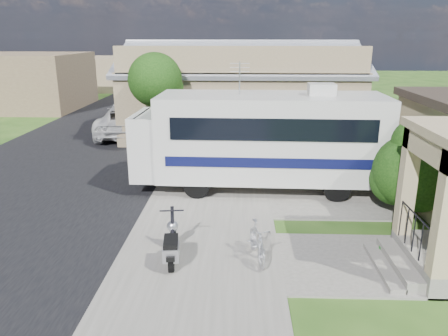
{
  "coord_description": "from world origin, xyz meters",
  "views": [
    {
      "loc": [
        -0.01,
        -10.48,
        5.24
      ],
      "look_at": [
        -0.5,
        2.5,
        1.3
      ],
      "focal_mm": 35.0,
      "sensor_mm": 36.0,
      "label": 1
    }
  ],
  "objects_px": {
    "motorhome": "(261,137)",
    "garden_hose": "(387,251)",
    "shrub": "(413,168)",
    "van": "(143,101)",
    "pickup_truck": "(128,120)",
    "bicycle": "(257,244)",
    "scooter": "(172,245)"
  },
  "relations": [
    {
      "from": "scooter",
      "to": "bicycle",
      "type": "relative_size",
      "value": 1.1
    },
    {
      "from": "motorhome",
      "to": "van",
      "type": "relative_size",
      "value": 1.37
    },
    {
      "from": "motorhome",
      "to": "shrub",
      "type": "bearing_deg",
      "value": -26.78
    },
    {
      "from": "motorhome",
      "to": "pickup_truck",
      "type": "bearing_deg",
      "value": 130.18
    },
    {
      "from": "motorhome",
      "to": "pickup_truck",
      "type": "xyz_separation_m",
      "value": [
        -6.89,
        8.59,
        -1.04
      ]
    },
    {
      "from": "pickup_truck",
      "to": "garden_hose",
      "type": "relative_size",
      "value": 14.15
    },
    {
      "from": "motorhome",
      "to": "shrub",
      "type": "xyz_separation_m",
      "value": [
        4.36,
        -2.34,
        -0.36
      ]
    },
    {
      "from": "pickup_truck",
      "to": "shrub",
      "type": "bearing_deg",
      "value": 130.26
    },
    {
      "from": "pickup_truck",
      "to": "van",
      "type": "bearing_deg",
      "value": -90.73
    },
    {
      "from": "motorhome",
      "to": "shrub",
      "type": "distance_m",
      "value": 4.96
    },
    {
      "from": "bicycle",
      "to": "motorhome",
      "type": "bearing_deg",
      "value": 76.08
    },
    {
      "from": "shrub",
      "to": "garden_hose",
      "type": "xyz_separation_m",
      "value": [
        -1.38,
        -2.52,
        -1.43
      ]
    },
    {
      "from": "van",
      "to": "garden_hose",
      "type": "distance_m",
      "value": 22.6
    },
    {
      "from": "motorhome",
      "to": "pickup_truck",
      "type": "height_order",
      "value": "motorhome"
    },
    {
      "from": "shrub",
      "to": "garden_hose",
      "type": "height_order",
      "value": "shrub"
    },
    {
      "from": "shrub",
      "to": "van",
      "type": "relative_size",
      "value": 0.47
    },
    {
      "from": "shrub",
      "to": "garden_hose",
      "type": "bearing_deg",
      "value": -118.78
    },
    {
      "from": "motorhome",
      "to": "bicycle",
      "type": "xyz_separation_m",
      "value": [
        -0.3,
        -5.3,
        -1.41
      ]
    },
    {
      "from": "motorhome",
      "to": "scooter",
      "type": "bearing_deg",
      "value": -111.5
    },
    {
      "from": "garden_hose",
      "to": "shrub",
      "type": "bearing_deg",
      "value": 61.22
    },
    {
      "from": "shrub",
      "to": "bicycle",
      "type": "relative_size",
      "value": 1.93
    },
    {
      "from": "motorhome",
      "to": "garden_hose",
      "type": "bearing_deg",
      "value": -57.04
    },
    {
      "from": "van",
      "to": "garden_hose",
      "type": "bearing_deg",
      "value": -54.62
    },
    {
      "from": "shrub",
      "to": "scooter",
      "type": "bearing_deg",
      "value": -154.74
    },
    {
      "from": "scooter",
      "to": "garden_hose",
      "type": "height_order",
      "value": "scooter"
    },
    {
      "from": "motorhome",
      "to": "pickup_truck",
      "type": "distance_m",
      "value": 11.06
    },
    {
      "from": "bicycle",
      "to": "van",
      "type": "relative_size",
      "value": 0.25
    },
    {
      "from": "motorhome",
      "to": "van",
      "type": "xyz_separation_m",
      "value": [
        -7.45,
        15.18,
        -0.97
      ]
    },
    {
      "from": "bicycle",
      "to": "pickup_truck",
      "type": "relative_size",
      "value": 0.26
    },
    {
      "from": "scooter",
      "to": "bicycle",
      "type": "xyz_separation_m",
      "value": [
        2.03,
        0.19,
        -0.03
      ]
    },
    {
      "from": "scooter",
      "to": "pickup_truck",
      "type": "distance_m",
      "value": 14.81
    },
    {
      "from": "pickup_truck",
      "to": "van",
      "type": "xyz_separation_m",
      "value": [
        -0.56,
        6.59,
        0.08
      ]
    }
  ]
}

